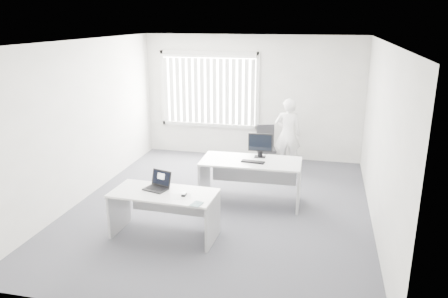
% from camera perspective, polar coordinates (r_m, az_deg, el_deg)
% --- Properties ---
extents(ground, '(6.00, 6.00, 0.00)m').
position_cam_1_polar(ground, '(7.64, -0.40, -7.56)').
color(ground, '#53535B').
rests_on(ground, ground).
extents(wall_back, '(5.00, 0.02, 2.80)m').
position_cam_1_polar(wall_back, '(10.06, 3.64, 6.73)').
color(wall_back, silver).
rests_on(wall_back, ground).
extents(wall_front, '(5.00, 0.02, 2.80)m').
position_cam_1_polar(wall_front, '(4.47, -9.60, -6.54)').
color(wall_front, silver).
rests_on(wall_front, ground).
extents(wall_left, '(0.02, 6.00, 2.80)m').
position_cam_1_polar(wall_left, '(8.13, -17.85, 3.53)').
color(wall_left, silver).
rests_on(wall_left, ground).
extents(wall_right, '(0.02, 6.00, 2.80)m').
position_cam_1_polar(wall_right, '(7.04, 19.77, 1.38)').
color(wall_right, silver).
rests_on(wall_right, ground).
extents(ceiling, '(5.00, 6.00, 0.02)m').
position_cam_1_polar(ceiling, '(6.97, -0.45, 13.90)').
color(ceiling, silver).
rests_on(ceiling, wall_back).
extents(window, '(2.32, 0.06, 1.76)m').
position_cam_1_polar(window, '(10.21, -1.97, 7.75)').
color(window, beige).
rests_on(window, wall_back).
extents(blinds, '(2.20, 0.10, 1.50)m').
position_cam_1_polar(blinds, '(10.15, -2.06, 7.53)').
color(blinds, white).
rests_on(blinds, wall_back).
extents(desk_near, '(1.56, 0.78, 0.70)m').
position_cam_1_polar(desk_near, '(6.55, -7.82, -7.19)').
color(desk_near, silver).
rests_on(desk_near, ground).
extents(desk_far, '(1.74, 0.84, 0.78)m').
position_cam_1_polar(desk_far, '(7.63, 3.51, -3.06)').
color(desk_far, silver).
rests_on(desk_far, ground).
extents(office_chair, '(0.64, 0.64, 0.92)m').
position_cam_1_polar(office_chair, '(9.58, 5.46, -0.70)').
color(office_chair, black).
rests_on(office_chair, ground).
extents(person, '(0.58, 0.40, 1.54)m').
position_cam_1_polar(person, '(9.40, 8.33, 1.95)').
color(person, white).
rests_on(person, ground).
extents(laptop, '(0.41, 0.38, 0.26)m').
position_cam_1_polar(laptop, '(6.53, -8.96, -4.21)').
color(laptop, black).
rests_on(laptop, desk_near).
extents(paper_sheet, '(0.35, 0.31, 0.00)m').
position_cam_1_polar(paper_sheet, '(6.30, -5.68, -6.17)').
color(paper_sheet, white).
rests_on(paper_sheet, desk_near).
extents(mouse, '(0.07, 0.10, 0.04)m').
position_cam_1_polar(mouse, '(6.31, -5.26, -5.91)').
color(mouse, silver).
rests_on(mouse, paper_sheet).
extents(booklet, '(0.17, 0.21, 0.01)m').
position_cam_1_polar(booklet, '(6.03, -3.59, -7.17)').
color(booklet, silver).
rests_on(booklet, desk_near).
extents(keyboard, '(0.41, 0.18, 0.02)m').
position_cam_1_polar(keyboard, '(7.46, 3.80, -1.68)').
color(keyboard, black).
rests_on(keyboard, desk_far).
extents(monitor, '(0.43, 0.14, 0.43)m').
position_cam_1_polar(monitor, '(7.69, 4.77, 0.48)').
color(monitor, black).
rests_on(monitor, desk_far).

